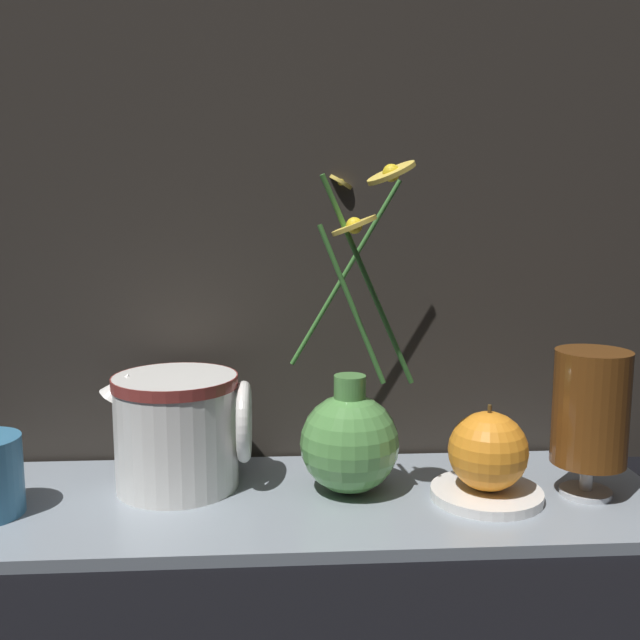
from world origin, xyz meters
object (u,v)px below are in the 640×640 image
object	(u,v)px
orange_fruit	(488,451)
ceramic_pitcher	(179,426)
vase_with_flowers	(350,435)
tea_glass	(590,410)

from	to	relation	value
orange_fruit	ceramic_pitcher	bearing A→B (deg)	170.59
orange_fruit	vase_with_flowers	bearing A→B (deg)	168.61
tea_glass	ceramic_pitcher	bearing A→B (deg)	173.12
ceramic_pitcher	tea_glass	xyz separation A→B (m)	(0.42, -0.05, 0.02)
ceramic_pitcher	orange_fruit	world-z (taller)	ceramic_pitcher
vase_with_flowers	orange_fruit	xyz separation A→B (m)	(0.14, -0.03, -0.01)
vase_with_flowers	ceramic_pitcher	xyz separation A→B (m)	(-0.18, 0.02, 0.01)
vase_with_flowers	ceramic_pitcher	bearing A→B (deg)	172.13
ceramic_pitcher	tea_glass	bearing A→B (deg)	-6.88
vase_with_flowers	tea_glass	distance (m)	0.25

